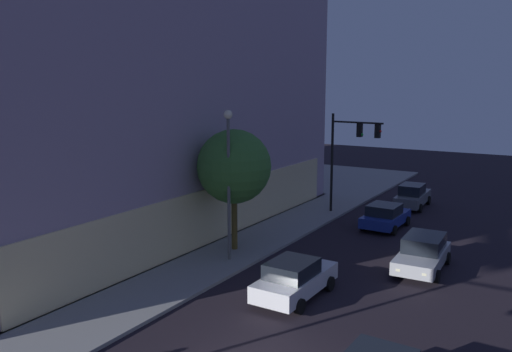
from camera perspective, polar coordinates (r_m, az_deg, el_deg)
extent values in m
cube|color=#4C4C51|center=(41.18, -22.34, -3.19)|extent=(29.98, 31.76, 0.15)
cube|color=beige|center=(29.98, -4.62, -3.98)|extent=(26.62, 0.60, 3.10)
cube|color=#A690A6|center=(40.22, -23.21, 9.69)|extent=(29.58, 31.36, 18.26)
cylinder|color=black|center=(36.55, 8.26, 1.43)|extent=(0.18, 0.18, 6.81)
cylinder|color=black|center=(35.45, 10.97, 5.74)|extent=(0.40, 3.61, 0.12)
cube|color=black|center=(35.41, 11.21, 4.91)|extent=(0.34, 0.34, 0.90)
sphere|color=green|center=(35.36, 11.46, 4.44)|extent=(0.18, 0.18, 0.18)
cube|color=black|center=(34.91, 13.10, 4.78)|extent=(0.34, 0.34, 0.90)
sphere|color=red|center=(34.84, 13.37, 4.76)|extent=(0.18, 0.18, 0.18)
cylinder|color=#5B5B5B|center=(26.00, -2.98, -1.54)|extent=(0.16, 0.16, 7.16)
sphere|color=#F9EFC6|center=(25.52, -3.06, 6.69)|extent=(0.44, 0.44, 0.44)
cylinder|color=brown|center=(28.13, -2.36, -5.07)|extent=(0.32, 0.32, 2.93)
sphere|color=#3A722E|center=(27.50, -2.40, 1.05)|extent=(3.92, 3.92, 3.92)
cube|color=silver|center=(22.63, 4.32, -11.38)|extent=(4.60, 1.94, 0.72)
cube|color=black|center=(22.11, 3.92, -10.01)|extent=(2.20, 1.72, 0.65)
cube|color=#F9F4CC|center=(24.74, 5.60, -9.51)|extent=(0.12, 0.20, 0.12)
cube|color=#F9F4CC|center=(24.29, 8.02, -9.94)|extent=(0.12, 0.20, 0.12)
cylinder|color=black|center=(24.34, 3.91, -10.72)|extent=(0.64, 0.25, 0.63)
cylinder|color=black|center=(23.58, 8.02, -11.50)|extent=(0.64, 0.25, 0.63)
cylinder|color=black|center=(22.06, 0.33, -12.95)|extent=(0.64, 0.25, 0.63)
cylinder|color=black|center=(21.21, 4.78, -13.95)|extent=(0.64, 0.25, 0.63)
cube|color=#B7BABF|center=(26.92, 17.61, -8.45)|extent=(4.76, 2.11, 0.62)
cube|color=black|center=(27.05, 17.83, -6.89)|extent=(2.53, 1.83, 0.71)
cube|color=#F9F4CC|center=(24.68, 17.85, -10.14)|extent=(0.13, 0.20, 0.12)
cube|color=#F9F4CC|center=(24.90, 15.22, -9.83)|extent=(0.13, 0.20, 0.12)
cylinder|color=black|center=(25.51, 19.05, -10.30)|extent=(0.63, 0.27, 0.62)
cylinder|color=black|center=(25.86, 14.81, -9.79)|extent=(0.63, 0.27, 0.62)
cylinder|color=black|center=(28.23, 20.10, -8.40)|extent=(0.63, 0.27, 0.62)
cylinder|color=black|center=(28.55, 16.26, -7.98)|extent=(0.63, 0.27, 0.62)
cube|color=navy|center=(33.92, 13.91, -4.49)|extent=(4.22, 2.08, 0.63)
cube|color=black|center=(33.49, 13.78, -3.56)|extent=(2.08, 1.83, 0.63)
cube|color=#F9F4CC|center=(35.98, 14.09, -3.67)|extent=(0.13, 0.20, 0.12)
cube|color=#F9F4CC|center=(35.63, 15.89, -3.89)|extent=(0.13, 0.20, 0.12)
cylinder|color=black|center=(35.50, 13.07, -4.34)|extent=(0.61, 0.26, 0.60)
cylinder|color=black|center=(34.91, 16.12, -4.72)|extent=(0.61, 0.26, 0.60)
cylinder|color=black|center=(33.15, 11.54, -5.30)|extent=(0.61, 0.26, 0.60)
cylinder|color=black|center=(32.52, 14.79, -5.73)|extent=(0.61, 0.26, 0.60)
cube|color=slate|center=(40.13, 16.68, -2.31)|extent=(4.78, 1.87, 0.72)
cube|color=black|center=(39.65, 16.62, -1.39)|extent=(2.20, 1.61, 0.72)
cube|color=#F9F4CC|center=(42.45, 16.70, -1.66)|extent=(0.13, 0.20, 0.12)
cube|color=#F9F4CC|center=(42.25, 18.05, -1.78)|extent=(0.13, 0.20, 0.12)
cylinder|color=black|center=(41.79, 15.97, -2.31)|extent=(0.64, 0.26, 0.63)
cylinder|color=black|center=(41.45, 18.25, -2.52)|extent=(0.64, 0.26, 0.63)
cylinder|color=black|center=(39.00, 14.96, -3.12)|extent=(0.64, 0.26, 0.63)
cylinder|color=black|center=(38.64, 17.40, -3.36)|extent=(0.64, 0.26, 0.63)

